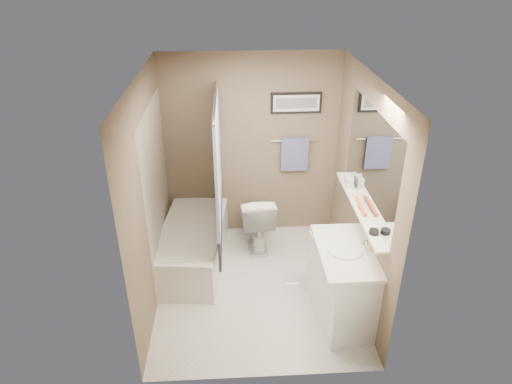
{
  "coord_description": "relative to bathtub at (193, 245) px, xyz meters",
  "views": [
    {
      "loc": [
        -0.24,
        -4.1,
        3.41
      ],
      "look_at": [
        0.0,
        0.15,
        1.15
      ],
      "focal_mm": 32.0,
      "sensor_mm": 36.0,
      "label": 1
    }
  ],
  "objects": [
    {
      "name": "wall_back",
      "position": [
        0.75,
        0.72,
        0.95
      ],
      "size": [
        2.2,
        0.04,
        2.4
      ],
      "primitive_type": "cube",
      "color": "brown",
      "rests_on": "ground"
    },
    {
      "name": "hair_brush_back",
      "position": [
        1.79,
        -0.62,
        0.89
      ],
      "size": [
        0.05,
        0.22,
        0.04
      ],
      "primitive_type": "cylinder",
      "rotation": [
        1.57,
        0.0,
        -0.06
      ],
      "color": "#D4611E",
      "rests_on": "shelf"
    },
    {
      "name": "towel",
      "position": [
        1.3,
        0.69,
        0.87
      ],
      "size": [
        0.34,
        0.05,
        0.44
      ],
      "primitive_type": "cube",
      "color": "#828EBD",
      "rests_on": "towel_bar"
    },
    {
      "name": "art_mat",
      "position": [
        1.3,
        0.71,
        1.53
      ],
      "size": [
        0.56,
        0.0,
        0.2
      ],
      "primitive_type": "cube",
      "color": "white",
      "rests_on": "art_frame"
    },
    {
      "name": "ceiling",
      "position": [
        0.75,
        -0.51,
        2.13
      ],
      "size": [
        2.2,
        2.5,
        0.04
      ],
      "primitive_type": "cube",
      "color": "white",
      "rests_on": "wall_back"
    },
    {
      "name": "wall_front",
      "position": [
        0.75,
        -1.74,
        0.95
      ],
      "size": [
        2.2,
        0.04,
        2.4
      ],
      "primitive_type": "cube",
      "color": "brown",
      "rests_on": "ground"
    },
    {
      "name": "ground",
      "position": [
        0.75,
        -0.51,
        -0.25
      ],
      "size": [
        2.5,
        2.5,
        0.0
      ],
      "primitive_type": "plane",
      "color": "silver",
      "rests_on": "ground"
    },
    {
      "name": "candle_bowl_near",
      "position": [
        1.79,
        -1.16,
        0.89
      ],
      "size": [
        0.09,
        0.09,
        0.04
      ],
      "primitive_type": "cylinder",
      "color": "black",
      "rests_on": "shelf"
    },
    {
      "name": "tub_rim",
      "position": [
        -0.0,
        0.0,
        0.25
      ],
      "size": [
        0.56,
        1.36,
        0.02
      ],
      "primitive_type": "cube",
      "color": "silver",
      "rests_on": "bathtub"
    },
    {
      "name": "faucet_knob",
      "position": [
        1.78,
        -0.93,
        0.62
      ],
      "size": [
        0.05,
        0.05,
        0.05
      ],
      "primitive_type": "sphere",
      "color": "silver",
      "rests_on": "countertop"
    },
    {
      "name": "sink_basin",
      "position": [
        1.58,
        -1.03,
        0.6
      ],
      "size": [
        0.34,
        0.34,
        0.01
      ],
      "primitive_type": "cylinder",
      "color": "silver",
      "rests_on": "countertop"
    },
    {
      "name": "art_frame",
      "position": [
        1.3,
        0.73,
        1.53
      ],
      "size": [
        0.62,
        0.02,
        0.26
      ],
      "primitive_type": "cube",
      "color": "black",
      "rests_on": "wall_back"
    },
    {
      "name": "curtain_rod",
      "position": [
        0.35,
        -0.01,
        1.8
      ],
      "size": [
        0.02,
        1.55,
        0.02
      ],
      "primitive_type": "cylinder",
      "rotation": [
        1.57,
        0.0,
        0.0
      ],
      "color": "silver",
      "rests_on": "wall_left"
    },
    {
      "name": "wall_left",
      "position": [
        -0.33,
        -0.51,
        0.95
      ],
      "size": [
        0.04,
        2.5,
        2.4
      ],
      "primitive_type": "cube",
      "color": "brown",
      "rests_on": "ground"
    },
    {
      "name": "art_image",
      "position": [
        1.3,
        0.71,
        1.53
      ],
      "size": [
        0.5,
        0.0,
        0.13
      ],
      "primitive_type": "cube",
      "color": "#595959",
      "rests_on": "art_mat"
    },
    {
      "name": "towel_bar",
      "position": [
        1.3,
        0.71,
        1.05
      ],
      "size": [
        0.6,
        0.02,
        0.02
      ],
      "primitive_type": "cylinder",
      "rotation": [
        0.0,
        1.57,
        0.0
      ],
      "color": "silver",
      "rests_on": "wall_back"
    },
    {
      "name": "pink_comb",
      "position": [
        1.79,
        -0.49,
        0.87
      ],
      "size": [
        0.04,
        0.16,
        0.01
      ],
      "primitive_type": "cube",
      "rotation": [
        0.0,
        0.0,
        0.06
      ],
      "color": "pink",
      "rests_on": "shelf"
    },
    {
      "name": "toilet",
      "position": [
        0.79,
        0.35,
        0.13
      ],
      "size": [
        0.48,
        0.77,
        0.76
      ],
      "primitive_type": "imported",
      "rotation": [
        0.0,
        0.0,
        3.22
      ],
      "color": "white",
      "rests_on": "ground"
    },
    {
      "name": "shelf",
      "position": [
        1.79,
        -0.66,
        0.85
      ],
      "size": [
        0.12,
        1.6,
        0.03
      ],
      "primitive_type": "cube",
      "color": "silver",
      "rests_on": "wall_right"
    },
    {
      "name": "hair_brush_front",
      "position": [
        1.79,
        -0.77,
        0.89
      ],
      "size": [
        0.05,
        0.22,
        0.04
      ],
      "primitive_type": "cylinder",
      "rotation": [
        1.57,
        0.0,
        -0.04
      ],
      "color": "#F05121",
      "rests_on": "shelf"
    },
    {
      "name": "curtain_upper",
      "position": [
        0.35,
        -0.01,
        1.15
      ],
      "size": [
        0.03,
        1.45,
        1.28
      ],
      "primitive_type": "cube",
      "color": "white",
      "rests_on": "curtain_rod"
    },
    {
      "name": "wall_right",
      "position": [
        1.83,
        -0.51,
        0.95
      ],
      "size": [
        0.04,
        2.5,
        2.4
      ],
      "primitive_type": "cube",
      "color": "brown",
      "rests_on": "ground"
    },
    {
      "name": "soap_bottle",
      "position": [
        1.79,
        -0.24,
        0.94
      ],
      "size": [
        0.08,
        0.08,
        0.16
      ],
      "primitive_type": "imported",
      "rotation": [
        0.0,
        0.0,
        -0.1
      ],
      "color": "#999999",
      "rests_on": "shelf"
    },
    {
      "name": "vanity",
      "position": [
        1.6,
        -1.03,
        0.15
      ],
      "size": [
        0.6,
        0.95,
        0.8
      ],
      "primitive_type": "cube",
      "rotation": [
        0.0,
        0.0,
        0.11
      ],
      "color": "white",
      "rests_on": "ground"
    },
    {
      "name": "glass_jar",
      "position": [
        1.79,
        -0.14,
        0.92
      ],
      "size": [
        0.08,
        0.08,
        0.1
      ],
      "primitive_type": "cylinder",
      "color": "silver",
      "rests_on": "shelf"
    },
    {
      "name": "tile_surround",
      "position": [
        -0.34,
        -0.01,
        0.75
      ],
      "size": [
        0.02,
        1.55,
        2.0
      ],
      "primitive_type": "cube",
      "color": "beige",
      "rests_on": "wall_left"
    },
    {
      "name": "countertop",
      "position": [
        1.59,
        -1.03,
        0.57
      ],
      "size": [
        0.54,
        0.96,
        0.04
      ],
      "primitive_type": "cube",
      "color": "white",
      "rests_on": "vanity"
    },
    {
      "name": "bathtub",
      "position": [
        0.0,
        0.0,
        0.0
      ],
      "size": [
        0.85,
        1.56,
        0.5
      ],
      "primitive_type": "cube",
      "rotation": [
        0.0,
        0.0,
        -0.1
      ],
      "color": "white",
      "rests_on": "ground"
    },
    {
      "name": "curtain_lower",
      "position": [
        0.35,
        -0.01,
        0.33
      ],
      "size": [
        0.03,
        1.45,
        0.36
      ],
      "primitive_type": "cube",
      "color": "#242444",
      "rests_on": "curtain_rod"
    },
    {
      "name": "faucet_spout",
      "position": [
        1.78,
        -1.03,
        0.64
      ],
      "size": [
        0.02,
        0.02,
        0.1
      ],
      "primitive_type": "cylinder",
      "color": "silver",
      "rests_on": "countertop"
    },
    {
      "name": "mirror",
      "position": [
        1.84,
        -0.66,
        1.37
      ],
      "size": [
        0.02,
        1.6,
        1.0
      ],
      "primitive_type": "cube",
      "color": "silver",
      "rests_on": "wall_right"
    },
    {
      "name": "door_handle",
      "position": [
        0.97,
        -1.7,
        0.75
      ],
      "size": [
        0.1,
        0.02,
        0.02
      ],
      "primitive_type": "cylinder",
      "rotation": [
        0.0,
        1.57,
        0.0
      ],
      "color": "silver",
      "rests_on": "door"
    },
    {
      "name": "door",
      "position": [
        1.3,
        -1.75,
        0.75
      ],
      "size": [
        0.8,
        0.02,
        2.0
      ],
      "primitive_type": "cube",
      "color": "silver",
      "rests_on": "wall_front"
    }
  ]
}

